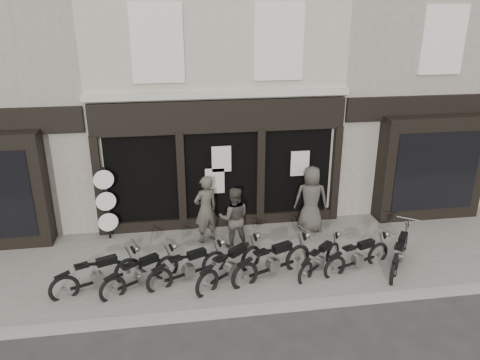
{
  "coord_description": "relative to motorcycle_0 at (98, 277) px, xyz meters",
  "views": [
    {
      "loc": [
        -1.41,
        -9.69,
        6.35
      ],
      "look_at": [
        0.34,
        1.6,
        2.04
      ],
      "focal_mm": 35.0,
      "sensor_mm": 36.0,
      "label": 1
    }
  ],
  "objects": [
    {
      "name": "ground_plane",
      "position": [
        3.23,
        -0.07,
        -0.41
      ],
      "size": [
        90.0,
        90.0,
        0.0
      ],
      "primitive_type": "plane",
      "color": "#2D2B28",
      "rests_on": "ground"
    },
    {
      "name": "pavement",
      "position": [
        3.23,
        0.83,
        -0.35
      ],
      "size": [
        30.0,
        4.2,
        0.12
      ],
      "primitive_type": "cube",
      "color": "#69655D",
      "rests_on": "ground_plane"
    },
    {
      "name": "kerb",
      "position": [
        3.23,
        -1.32,
        -0.35
      ],
      "size": [
        30.0,
        0.25,
        0.13
      ],
      "primitive_type": "cube",
      "color": "gray",
      "rests_on": "ground_plane"
    },
    {
      "name": "central_building",
      "position": [
        3.23,
        5.88,
        3.67
      ],
      "size": [
        7.3,
        6.22,
        8.34
      ],
      "color": "#BEB8A2",
      "rests_on": "ground"
    },
    {
      "name": "neighbour_left",
      "position": [
        -3.12,
        5.83,
        3.63
      ],
      "size": [
        5.6,
        6.73,
        8.34
      ],
      "color": "#A29789",
      "rests_on": "ground"
    },
    {
      "name": "neighbour_right",
      "position": [
        9.58,
        5.83,
        3.63
      ],
      "size": [
        5.6,
        6.73,
        8.34
      ],
      "color": "#A29789",
      "rests_on": "ground"
    },
    {
      "name": "motorcycle_0",
      "position": [
        0.0,
        0.0,
        0.0
      ],
      "size": [
        2.05,
        1.09,
        1.04
      ],
      "rotation": [
        0.0,
        0.0,
        0.38
      ],
      "color": "black",
      "rests_on": "ground"
    },
    {
      "name": "motorcycle_1",
      "position": [
        0.99,
        -0.07,
        -0.02
      ],
      "size": [
        1.86,
        1.32,
        1.0
      ],
      "rotation": [
        0.0,
        0.0,
        0.55
      ],
      "color": "black",
      "rests_on": "ground"
    },
    {
      "name": "motorcycle_2",
      "position": [
        2.1,
        0.03,
        -0.01
      ],
      "size": [
        1.99,
        1.12,
        1.02
      ],
      "rotation": [
        0.0,
        0.0,
        0.41
      ],
      "color": "black",
      "rests_on": "ground"
    },
    {
      "name": "motorcycle_3",
      "position": [
        3.1,
        -0.09,
        0.01
      ],
      "size": [
        1.87,
        1.61,
        1.07
      ],
      "rotation": [
        0.0,
        0.0,
        0.68
      ],
      "color": "black",
      "rests_on": "ground"
    },
    {
      "name": "motorcycle_4",
      "position": [
        4.14,
        -0.1,
        0.03
      ],
      "size": [
        2.17,
        1.2,
        1.11
      ],
      "rotation": [
        0.0,
        0.0,
        0.4
      ],
      "color": "black",
      "rests_on": "ground"
    },
    {
      "name": "motorcycle_5",
      "position": [
        5.37,
        0.01,
        -0.06
      ],
      "size": [
        1.55,
        1.4,
        0.9
      ],
      "rotation": [
        0.0,
        0.0,
        0.71
      ],
      "color": "black",
      "rests_on": "ground"
    },
    {
      "name": "motorcycle_6",
      "position": [
        6.31,
        -0.09,
        -0.02
      ],
      "size": [
        1.98,
        0.97,
        0.99
      ],
      "rotation": [
        0.0,
        0.0,
        0.34
      ],
      "color": "black",
      "rests_on": "ground"
    },
    {
      "name": "motorcycle_7",
      "position": [
        7.41,
        -0.12,
        0.0
      ],
      "size": [
        1.5,
        1.89,
        1.05
      ],
      "rotation": [
        0.0,
        0.0,
        0.94
      ],
      "color": "black",
      "rests_on": "ground"
    },
    {
      "name": "man_left",
      "position": [
        2.69,
        1.94,
        0.67
      ],
      "size": [
        0.83,
        0.71,
        1.93
      ],
      "primitive_type": "imported",
      "rotation": [
        0.0,
        0.0,
        3.57
      ],
      "color": "#47433A",
      "rests_on": "pavement"
    },
    {
      "name": "man_centre",
      "position": [
        3.41,
        1.5,
        0.57
      ],
      "size": [
        0.9,
        0.74,
        1.72
      ],
      "primitive_type": "imported",
      "rotation": [
        0.0,
        0.0,
        3.04
      ],
      "color": "#423C35",
      "rests_on": "pavement"
    },
    {
      "name": "man_right",
      "position": [
        5.74,
        2.16,
        0.68
      ],
      "size": [
        1.06,
        0.8,
        1.95
      ],
      "primitive_type": "imported",
      "rotation": [
        0.0,
        0.0,
        2.94
      ],
      "color": "#413D36",
      "rests_on": "pavement"
    },
    {
      "name": "advert_sign_post",
      "position": [
        -0.01,
        2.5,
        0.68
      ],
      "size": [
        0.54,
        0.35,
        2.25
      ],
      "rotation": [
        0.0,
        0.0,
        0.24
      ],
      "color": "black",
      "rests_on": "ground"
    }
  ]
}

